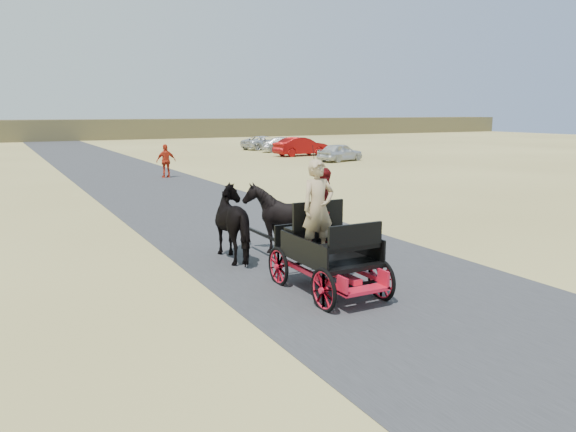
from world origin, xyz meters
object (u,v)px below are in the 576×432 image
horse_right (281,219)px  car_a (340,152)px  pedestrian (166,161)px  car_d (265,143)px  carriage (328,273)px  car_b (301,146)px  car_c (288,145)px  horse_left (238,223)px

horse_right → car_a: (15.27, 20.60, -0.23)m
pedestrian → car_d: size_ratio=0.40×
carriage → car_b: bearing=61.4°
pedestrian → car_c: pedestrian is taller
car_a → car_d: car_a is taller
car_b → car_d: 7.91m
pedestrian → car_c: 19.27m
pedestrian → car_a: bearing=-164.5°
carriage → car_a: 28.41m
horse_right → pedestrian: pedestrian is taller
carriage → horse_right: (0.55, 3.00, 0.49)m
car_a → car_b: (0.01, 5.47, 0.10)m
car_b → horse_left: bearing=142.2°
pedestrian → car_a: (13.25, 3.89, -0.25)m
carriage → car_b: size_ratio=0.56×
car_b → car_d: (0.71, 7.88, -0.11)m
horse_right → pedestrian: (2.02, 16.71, 0.01)m
pedestrian → car_a: pedestrian is taller
car_d → carriage: bearing=143.6°
car_c → pedestrian: bearing=160.1°
pedestrian → car_c: bearing=-137.9°
car_c → car_a: bearing=-158.1°
carriage → horse_right: horse_right is taller
car_b → car_a: bearing=174.3°
carriage → horse_right: 3.09m
horse_right → car_d: (15.99, 33.96, -0.25)m
horse_right → carriage: bearing=79.6°
carriage → horse_left: size_ratio=1.20×
carriage → car_a: size_ratio=0.66×
car_b → car_d: size_ratio=1.00×
car_a → horse_right: bearing=126.2°
car_a → horse_left: bearing=124.3°
pedestrian → car_a: 13.81m
horse_left → car_c: (17.22, 29.84, -0.22)m
horse_left → pedestrian: bearing=-100.6°
horse_right → car_a: 25.64m
horse_left → horse_right: 1.10m
car_a → car_c: size_ratio=0.84×
carriage → car_d: (16.54, 36.96, 0.24)m
horse_left → car_d: bearing=-116.7°
pedestrian → car_d: (13.97, 17.25, -0.26)m
carriage → car_b: car_b is taller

